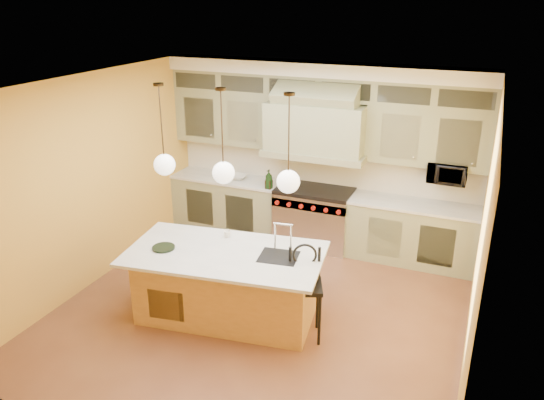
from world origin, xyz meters
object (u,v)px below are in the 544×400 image
at_px(counter_stool, 305,287).
at_px(microwave, 447,172).
at_px(kitchen_island, 228,283).
at_px(range, 314,216).

bearing_deg(counter_stool, microwave, 41.58).
bearing_deg(kitchen_island, range, 73.99).
bearing_deg(microwave, counter_stool, -116.70).
distance_m(range, kitchen_island, 2.42).
xyz_separation_m(range, microwave, (1.95, 0.11, 0.96)).
height_order(kitchen_island, microwave, microwave).
relative_size(range, kitchen_island, 0.47).
height_order(kitchen_island, counter_stool, kitchen_island).
bearing_deg(counter_stool, range, 84.05).
relative_size(kitchen_island, microwave, 4.68).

